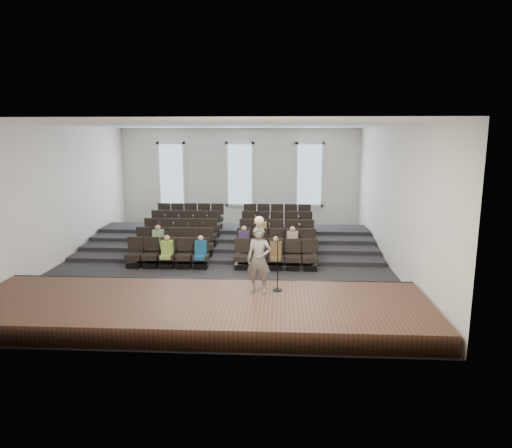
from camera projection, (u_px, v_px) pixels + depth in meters
The scene contains 14 objects.
ground at pixel (223, 264), 16.74m from camera, with size 14.00×14.00×0.00m, color black.
ceiling at pixel (221, 124), 15.78m from camera, with size 12.00×14.00×0.02m, color white.
wall_back at pixel (240, 178), 23.14m from camera, with size 12.00×0.04×5.00m, color white.
wall_front at pixel (179, 241), 9.38m from camera, with size 12.00×0.04×5.00m, color white.
wall_left at pixel (58, 195), 16.58m from camera, with size 0.04×14.00×5.00m, color white.
wall_right at pixel (394, 198), 15.93m from camera, with size 0.04×14.00×5.00m, color white.
stage at pixel (199, 310), 11.69m from camera, with size 11.80×3.60×0.50m, color #4F2F22.
stage_lip at pixel (209, 287), 13.43m from camera, with size 11.80×0.06×0.52m, color black.
risers at pixel (232, 239), 19.81m from camera, with size 11.80×4.80×0.60m.
seating_rows at pixel (228, 237), 18.12m from camera, with size 6.80×4.70×1.67m.
windows at pixel (240, 174), 23.03m from camera, with size 8.44×0.10×3.24m.
audience at pixel (229, 242), 16.72m from camera, with size 5.45×2.64×1.10m.
speaker at pixel (259, 260), 12.12m from camera, with size 0.65×0.43×1.79m, color slate.
mic_stand at pixel (278, 274), 12.30m from camera, with size 0.27×0.27×1.59m.
Camera 1 is at (2.08, -16.06, 4.65)m, focal length 32.00 mm.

